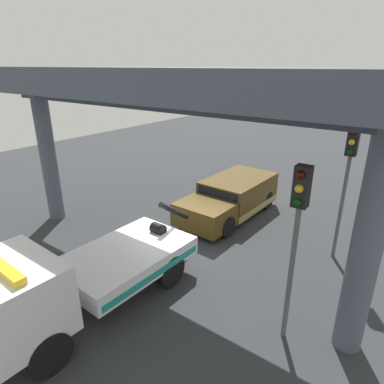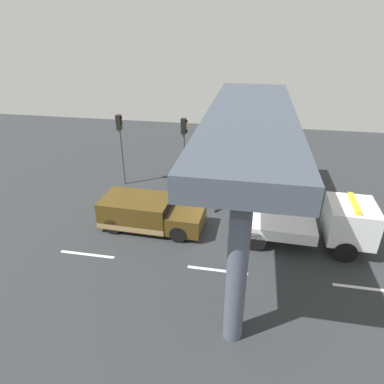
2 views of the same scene
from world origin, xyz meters
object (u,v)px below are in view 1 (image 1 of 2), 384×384
(traffic_light_far, at_px, (348,166))
(traffic_light_mid, at_px, (297,219))
(towed_van_green, at_px, (231,198))
(traffic_light_near, at_px, (372,143))
(tow_truck_white, at_px, (67,281))

(traffic_light_far, bearing_deg, traffic_light_mid, -0.00)
(towed_van_green, relative_size, traffic_light_far, 1.16)
(traffic_light_near, bearing_deg, traffic_light_far, 0.00)
(traffic_light_mid, bearing_deg, tow_truck_white, -59.65)
(towed_van_green, bearing_deg, traffic_light_near, 123.08)
(traffic_light_far, height_order, traffic_light_mid, traffic_light_far)
(traffic_light_near, xyz_separation_m, traffic_light_mid, (8.50, 0.00, -0.12))
(traffic_light_near, distance_m, traffic_light_far, 4.00)
(traffic_light_far, distance_m, traffic_light_mid, 4.50)
(tow_truck_white, bearing_deg, traffic_light_mid, 120.35)
(tow_truck_white, bearing_deg, traffic_light_far, 147.09)
(towed_van_green, relative_size, traffic_light_near, 1.16)
(towed_van_green, height_order, traffic_light_far, traffic_light_far)
(traffic_light_mid, bearing_deg, towed_van_green, -139.51)
(towed_van_green, relative_size, traffic_light_mid, 1.20)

